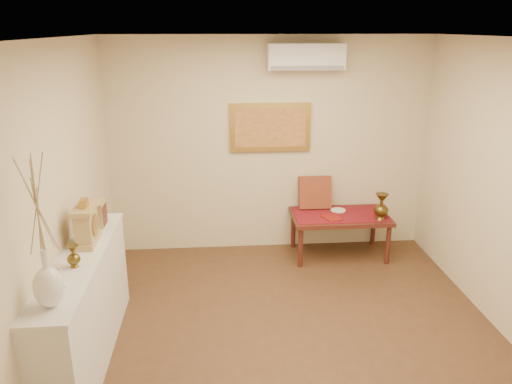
{
  "coord_description": "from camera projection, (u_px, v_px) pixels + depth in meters",
  "views": [
    {
      "loc": [
        -0.67,
        -3.83,
        2.79
      ],
      "look_at": [
        -0.26,
        1.15,
        1.12
      ],
      "focal_mm": 35.0,
      "sensor_mm": 36.0,
      "label": 1
    }
  ],
  "objects": [
    {
      "name": "brass_urn_tall",
      "position": [
        381.0,
        204.0,
        6.01
      ],
      "size": [
        0.18,
        0.18,
        0.39
      ],
      "primitive_type": null,
      "color": "brown",
      "rests_on": "table_cloth"
    },
    {
      "name": "cushion",
      "position": [
        315.0,
        192.0,
        6.38
      ],
      "size": [
        0.41,
        0.18,
        0.43
      ],
      "primitive_type": "cube",
      "rotation": [
        -0.21,
        0.0,
        0.0
      ],
      "color": "maroon",
      "rests_on": "table_cloth"
    },
    {
      "name": "wooden_chest",
      "position": [
        97.0,
        214.0,
        4.71
      ],
      "size": [
        0.16,
        0.21,
        0.24
      ],
      "color": "tan",
      "rests_on": "display_ledge"
    },
    {
      "name": "ac_unit",
      "position": [
        306.0,
        57.0,
        5.82
      ],
      "size": [
        0.9,
        0.25,
        0.3
      ],
      "color": "white",
      "rests_on": "wall_back"
    },
    {
      "name": "painting",
      "position": [
        270.0,
        127.0,
        6.16
      ],
      "size": [
        1.0,
        0.06,
        0.6
      ],
      "color": "#AF8938",
      "rests_on": "wall_back"
    },
    {
      "name": "wall_left",
      "position": [
        51.0,
        216.0,
        3.98
      ],
      "size": [
        0.02,
        4.5,
        2.7
      ],
      "primitive_type": "cube",
      "color": "beige",
      "rests_on": "ground"
    },
    {
      "name": "menu",
      "position": [
        332.0,
        218.0,
        6.09
      ],
      "size": [
        0.26,
        0.3,
        0.01
      ],
      "primitive_type": "cube",
      "rotation": [
        0.0,
        0.0,
        0.38
      ],
      "color": "maroon",
      "rests_on": "table_cloth"
    },
    {
      "name": "ceiling",
      "position": [
        304.0,
        39.0,
        3.71
      ],
      "size": [
        4.5,
        4.5,
        0.0
      ],
      "primitive_type": "plane",
      "rotation": [
        3.14,
        0.0,
        0.0
      ],
      "color": "silver",
      "rests_on": "ground"
    },
    {
      "name": "low_table",
      "position": [
        340.0,
        220.0,
        6.25
      ],
      "size": [
        1.2,
        0.7,
        0.55
      ],
      "color": "#502018",
      "rests_on": "floor"
    },
    {
      "name": "mantel_clock",
      "position": [
        86.0,
        225.0,
        4.31
      ],
      "size": [
        0.17,
        0.36,
        0.41
      ],
      "color": "tan",
      "rests_on": "display_ledge"
    },
    {
      "name": "plate",
      "position": [
        338.0,
        210.0,
        6.34
      ],
      "size": [
        0.19,
        0.19,
        0.01
      ],
      "primitive_type": "cylinder",
      "color": "silver",
      "rests_on": "table_cloth"
    },
    {
      "name": "floor",
      "position": [
        295.0,
        347.0,
        4.56
      ],
      "size": [
        4.5,
        4.5,
        0.0
      ],
      "primitive_type": "plane",
      "color": "brown",
      "rests_on": "ground"
    },
    {
      "name": "candlestick",
      "position": [
        58.0,
        277.0,
        3.58
      ],
      "size": [
        0.09,
        0.09,
        0.2
      ],
      "primitive_type": null,
      "color": "silver",
      "rests_on": "display_ledge"
    },
    {
      "name": "wall_back",
      "position": [
        270.0,
        147.0,
        6.26
      ],
      "size": [
        4.0,
        0.02,
        2.7
      ],
      "primitive_type": "cube",
      "color": "beige",
      "rests_on": "ground"
    },
    {
      "name": "table_cloth",
      "position": [
        340.0,
        214.0,
        6.23
      ],
      "size": [
        1.14,
        0.59,
        0.01
      ],
      "primitive_type": "cube",
      "color": "maroon",
      "rests_on": "low_table"
    },
    {
      "name": "display_ledge",
      "position": [
        85.0,
        309.0,
        4.26
      ],
      "size": [
        0.37,
        2.02,
        0.98
      ],
      "color": "silver",
      "rests_on": "floor"
    },
    {
      "name": "white_vase",
      "position": [
        41.0,
        234.0,
        3.22
      ],
      "size": [
        0.2,
        0.2,
        1.06
      ],
      "primitive_type": null,
      "color": "silver",
      "rests_on": "display_ledge"
    },
    {
      "name": "brass_urn_small",
      "position": [
        73.0,
        253.0,
        3.91
      ],
      "size": [
        0.1,
        0.1,
        0.24
      ],
      "primitive_type": null,
      "color": "brown",
      "rests_on": "display_ledge"
    }
  ]
}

